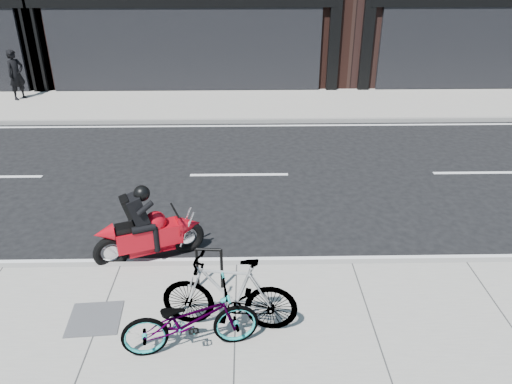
{
  "coord_description": "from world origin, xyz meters",
  "views": [
    {
      "loc": [
        0.19,
        -9.12,
        5.1
      ],
      "look_at": [
        0.36,
        -0.74,
        0.9
      ],
      "focal_mm": 35.0,
      "sensor_mm": 36.0,
      "label": 1
    }
  ],
  "objects_px": {
    "bike_rack": "(209,264)",
    "bicycle_rear": "(229,293)",
    "bicycle_front": "(190,320)",
    "motorcycle": "(154,229)",
    "utility_grate": "(95,319)",
    "pedestrian": "(16,75)"
  },
  "relations": [
    {
      "from": "bike_rack",
      "to": "bicycle_rear",
      "type": "bearing_deg",
      "value": -69.7
    },
    {
      "from": "bike_rack",
      "to": "bicycle_rear",
      "type": "height_order",
      "value": "bicycle_rear"
    },
    {
      "from": "bike_rack",
      "to": "bicycle_rear",
      "type": "distance_m",
      "value": 0.99
    },
    {
      "from": "bicycle_front",
      "to": "motorcycle",
      "type": "bearing_deg",
      "value": 9.4
    },
    {
      "from": "bicycle_rear",
      "to": "utility_grate",
      "type": "xyz_separation_m",
      "value": [
        -2.0,
        0.18,
        -0.57
      ]
    },
    {
      "from": "bike_rack",
      "to": "utility_grate",
      "type": "xyz_separation_m",
      "value": [
        -1.66,
        -0.74,
        -0.42
      ]
    },
    {
      "from": "utility_grate",
      "to": "bicycle_rear",
      "type": "bearing_deg",
      "value": -5.15
    },
    {
      "from": "bicycle_rear",
      "to": "motorcycle",
      "type": "distance_m",
      "value": 2.4
    },
    {
      "from": "bike_rack",
      "to": "pedestrian",
      "type": "distance_m",
      "value": 13.24
    },
    {
      "from": "bicycle_rear",
      "to": "pedestrian",
      "type": "distance_m",
      "value": 14.2
    },
    {
      "from": "bike_rack",
      "to": "motorcycle",
      "type": "xyz_separation_m",
      "value": [
        -1.04,
        1.03,
        0.04
      ]
    },
    {
      "from": "bike_rack",
      "to": "motorcycle",
      "type": "bearing_deg",
      "value": 135.2
    },
    {
      "from": "bicycle_rear",
      "to": "motorcycle",
      "type": "relative_size",
      "value": 1.02
    },
    {
      "from": "motorcycle",
      "to": "pedestrian",
      "type": "height_order",
      "value": "pedestrian"
    },
    {
      "from": "bicycle_rear",
      "to": "utility_grate",
      "type": "relative_size",
      "value": 2.58
    },
    {
      "from": "motorcycle",
      "to": "utility_grate",
      "type": "distance_m",
      "value": 1.94
    },
    {
      "from": "bike_rack",
      "to": "bicycle_front",
      "type": "bearing_deg",
      "value": -97.0
    },
    {
      "from": "pedestrian",
      "to": "utility_grate",
      "type": "bearing_deg",
      "value": -123.35
    },
    {
      "from": "bike_rack",
      "to": "bicycle_front",
      "type": "height_order",
      "value": "bicycle_front"
    },
    {
      "from": "bicycle_rear",
      "to": "bike_rack",
      "type": "bearing_deg",
      "value": -152.15
    },
    {
      "from": "bicycle_rear",
      "to": "utility_grate",
      "type": "height_order",
      "value": "bicycle_rear"
    },
    {
      "from": "bicycle_rear",
      "to": "motorcycle",
      "type": "bearing_deg",
      "value": -137.2
    }
  ]
}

